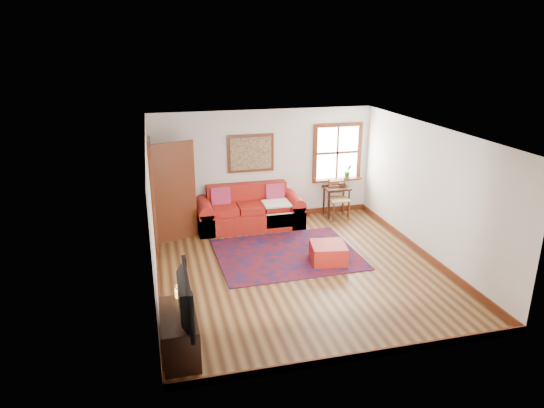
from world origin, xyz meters
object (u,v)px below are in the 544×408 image
object	(u,v)px
media_cabinet	(179,333)
red_leather_sofa	(250,213)
ladder_back_chair	(338,197)
side_table	(337,192)
red_ottoman	(328,253)

from	to	relation	value
media_cabinet	red_leather_sofa	bearing A→B (deg)	67.00
ladder_back_chair	media_cabinet	distance (m)	5.81
red_leather_sofa	media_cabinet	distance (m)	4.67
side_table	ladder_back_chair	distance (m)	0.17
red_ottoman	media_cabinet	distance (m)	3.56
red_leather_sofa	media_cabinet	size ratio (longest dim) A/B	2.22
red_leather_sofa	media_cabinet	world-z (taller)	red_leather_sofa
media_cabinet	ladder_back_chair	bearing A→B (deg)	47.79
red_ottoman	side_table	size ratio (longest dim) A/B	0.90
ladder_back_chair	media_cabinet	size ratio (longest dim) A/B	0.89
red_leather_sofa	red_ottoman	distance (m)	2.42
red_leather_sofa	ladder_back_chair	distance (m)	2.09
red_ottoman	ladder_back_chair	bearing A→B (deg)	73.72
red_leather_sofa	red_ottoman	bearing A→B (deg)	-64.54
red_ottoman	media_cabinet	size ratio (longest dim) A/B	0.60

